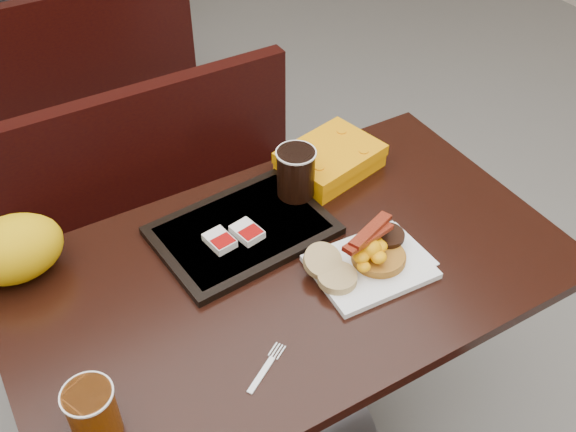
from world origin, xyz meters
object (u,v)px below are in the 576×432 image
hashbrown_sleeve_left (220,241)px  clamshell (330,159)px  coffee_cup_far (296,173)px  pancake_stack (379,255)px  knife (415,244)px  paper_bag (14,249)px  hashbrown_sleeve_right (247,232)px  table_near (288,370)px  bench_near_n (178,215)px  tray (243,230)px  coffee_cup_near (93,413)px  bench_far_s (68,56)px  fork (261,375)px  platter (370,267)px

hashbrown_sleeve_left → clamshell: clamshell is taller
coffee_cup_far → hashbrown_sleeve_left: bearing=-164.6°
pancake_stack → knife: size_ratio=0.76×
coffee_cup_far → paper_bag: bearing=172.1°
hashbrown_sleeve_right → coffee_cup_far: coffee_cup_far is taller
table_near → pancake_stack: (0.17, -0.09, 0.40)m
bench_near_n → tray: 0.68m
hashbrown_sleeve_left → coffee_cup_far: bearing=6.7°
table_near → hashbrown_sleeve_left: 0.43m
pancake_stack → paper_bag: paper_bag is taller
coffee_cup_near → bench_near_n: bearing=61.2°
bench_far_s → fork: bearing=-95.0°
table_near → clamshell: bearing=42.6°
clamshell → paper_bag: (-0.76, 0.03, 0.04)m
clamshell → platter: bearing=-121.9°
coffee_cup_near → coffee_cup_far: coffee_cup_far is taller
paper_bag → coffee_cup_near: bearing=-87.5°
coffee_cup_far → paper_bag: paper_bag is taller
knife → coffee_cup_far: (-0.15, 0.27, 0.08)m
bench_far_s → coffee_cup_near: size_ratio=8.67×
coffee_cup_far → knife: bearing=-61.0°
hashbrown_sleeve_right → coffee_cup_near: bearing=-157.7°
bench_far_s → coffee_cup_near: bearing=-103.0°
fork → pancake_stack: bearing=-12.7°
bench_far_s → hashbrown_sleeve_right: size_ratio=14.47×
tray → paper_bag: size_ratio=1.88×
bench_near_n → fork: (-0.18, -0.91, 0.39)m
bench_near_n → clamshell: bearing=-60.0°
fork → clamshell: bearing=13.6°
bench_near_n → hashbrown_sleeve_right: (-0.04, -0.58, 0.42)m
bench_near_n → coffee_cup_far: size_ratio=8.21×
clamshell → tray: bearing=-174.9°
tray → coffee_cup_far: coffee_cup_far is taller
platter → coffee_cup_near: coffee_cup_near is taller
platter → knife: size_ratio=1.55×
hashbrown_sleeve_right → paper_bag: bearing=150.3°
knife → bench_far_s: bearing=-172.4°
platter → clamshell: bearing=73.9°
coffee_cup_near → coffee_cup_far: (0.61, 0.36, 0.02)m
tray → coffee_cup_far: bearing=9.6°
pancake_stack → paper_bag: size_ratio=0.58×
knife → hashbrown_sleeve_right: size_ratio=2.26×
table_near → tray: tray is taller
knife → paper_bag: paper_bag is taller
fork → paper_bag: (-0.31, 0.49, 0.07)m
fork → coffee_cup_far: coffee_cup_far is taller
bench_far_s → coffee_cup_far: coffee_cup_far is taller
platter → hashbrown_sleeve_right: size_ratio=3.50×
coffee_cup_near → knife: (0.76, 0.09, -0.06)m
pancake_stack → coffee_cup_near: coffee_cup_near is taller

